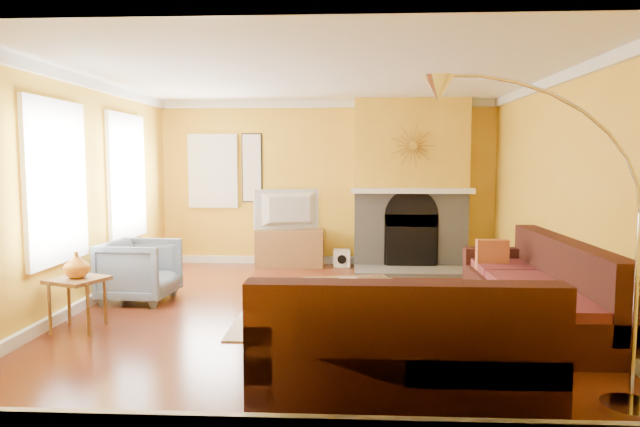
# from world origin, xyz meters

# --- Properties ---
(floor) EXTENTS (5.50, 6.00, 0.02)m
(floor) POSITION_xyz_m (0.00, 0.00, -0.01)
(floor) COLOR maroon
(floor) RESTS_ON ground
(ceiling) EXTENTS (5.50, 6.00, 0.02)m
(ceiling) POSITION_xyz_m (0.00, 0.00, 2.71)
(ceiling) COLOR white
(ceiling) RESTS_ON ground
(wall_back) EXTENTS (5.50, 0.02, 2.70)m
(wall_back) POSITION_xyz_m (0.00, 3.01, 1.35)
(wall_back) COLOR gold
(wall_back) RESTS_ON ground
(wall_front) EXTENTS (5.50, 0.02, 2.70)m
(wall_front) POSITION_xyz_m (0.00, -3.01, 1.35)
(wall_front) COLOR gold
(wall_front) RESTS_ON ground
(wall_left) EXTENTS (0.02, 6.00, 2.70)m
(wall_left) POSITION_xyz_m (-2.76, 0.00, 1.35)
(wall_left) COLOR gold
(wall_left) RESTS_ON ground
(wall_right) EXTENTS (0.02, 6.00, 2.70)m
(wall_right) POSITION_xyz_m (2.76, 0.00, 1.35)
(wall_right) COLOR gold
(wall_right) RESTS_ON ground
(baseboard) EXTENTS (5.50, 6.00, 0.12)m
(baseboard) POSITION_xyz_m (0.00, 0.00, 0.06)
(baseboard) COLOR white
(baseboard) RESTS_ON floor
(crown_molding) EXTENTS (5.50, 6.00, 0.12)m
(crown_molding) POSITION_xyz_m (0.00, 0.00, 2.64)
(crown_molding) COLOR white
(crown_molding) RESTS_ON ceiling
(window_left_near) EXTENTS (0.06, 1.22, 1.72)m
(window_left_near) POSITION_xyz_m (-2.72, 1.30, 1.50)
(window_left_near) COLOR white
(window_left_near) RESTS_ON wall_left
(window_left_far) EXTENTS (0.06, 1.22, 1.72)m
(window_left_far) POSITION_xyz_m (-2.72, -0.60, 1.50)
(window_left_far) COLOR white
(window_left_far) RESTS_ON wall_left
(window_back) EXTENTS (0.82, 0.06, 1.22)m
(window_back) POSITION_xyz_m (-1.90, 2.96, 1.55)
(window_back) COLOR white
(window_back) RESTS_ON wall_back
(wall_art) EXTENTS (0.34, 0.04, 1.14)m
(wall_art) POSITION_xyz_m (-1.25, 2.97, 1.60)
(wall_art) COLOR white
(wall_art) RESTS_ON wall_back
(fireplace) EXTENTS (1.80, 0.40, 2.70)m
(fireplace) POSITION_xyz_m (1.35, 2.80, 1.35)
(fireplace) COLOR gray
(fireplace) RESTS_ON floor
(mantel) EXTENTS (1.92, 0.22, 0.08)m
(mantel) POSITION_xyz_m (1.35, 2.56, 1.25)
(mantel) COLOR white
(mantel) RESTS_ON fireplace
(hearth) EXTENTS (1.80, 0.70, 0.06)m
(hearth) POSITION_xyz_m (1.35, 2.25, 0.03)
(hearth) COLOR gray
(hearth) RESTS_ON floor
(sunburst) EXTENTS (0.70, 0.04, 0.70)m
(sunburst) POSITION_xyz_m (1.35, 2.57, 1.95)
(sunburst) COLOR olive
(sunburst) RESTS_ON fireplace
(rug) EXTENTS (2.40, 1.80, 0.02)m
(rug) POSITION_xyz_m (0.35, -0.30, 0.01)
(rug) COLOR beige
(rug) RESTS_ON floor
(sectional_sofa) EXTENTS (3.10, 3.70, 0.90)m
(sectional_sofa) POSITION_xyz_m (1.20, -0.85, 0.45)
(sectional_sofa) COLOR #3A1712
(sectional_sofa) RESTS_ON floor
(coffee_table) EXTENTS (1.20, 1.20, 0.39)m
(coffee_table) POSITION_xyz_m (0.40, -0.35, 0.20)
(coffee_table) COLOR white
(coffee_table) RESTS_ON floor
(media_console) EXTENTS (1.09, 0.49, 0.60)m
(media_console) POSITION_xyz_m (-0.60, 2.75, 0.30)
(media_console) COLOR brown
(media_console) RESTS_ON floor
(tv) EXTENTS (1.12, 0.51, 0.66)m
(tv) POSITION_xyz_m (-0.60, 2.75, 0.93)
(tv) COLOR black
(tv) RESTS_ON media_console
(subwoofer) EXTENTS (0.27, 0.27, 0.27)m
(subwoofer) POSITION_xyz_m (0.25, 2.78, 0.14)
(subwoofer) COLOR white
(subwoofer) RESTS_ON floor
(armchair) EXTENTS (0.89, 0.87, 0.76)m
(armchair) POSITION_xyz_m (-2.20, 0.35, 0.38)
(armchair) COLOR slate
(armchair) RESTS_ON floor
(side_table) EXTENTS (0.63, 0.63, 0.54)m
(side_table) POSITION_xyz_m (-2.40, -0.85, 0.27)
(side_table) COLOR brown
(side_table) RESTS_ON floor
(vase) EXTENTS (0.26, 0.26, 0.27)m
(vase) POSITION_xyz_m (-2.40, -0.85, 0.67)
(vase) COLOR orange
(vase) RESTS_ON side_table
(book) EXTENTS (0.21, 0.28, 0.03)m
(book) POSITION_xyz_m (0.25, -0.25, 0.41)
(book) COLOR white
(book) RESTS_ON coffee_table
(arc_lamp) EXTENTS (1.44, 0.36, 2.28)m
(arc_lamp) POSITION_xyz_m (1.68, -2.55, 1.14)
(arc_lamp) COLOR silver
(arc_lamp) RESTS_ON floor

